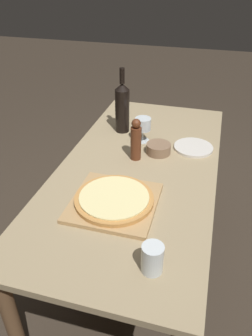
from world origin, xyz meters
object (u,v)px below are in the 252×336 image
object	(u,v)px
wine_glass	(143,125)
small_bowl	(158,148)
wine_bottle	(122,107)
pepper_mill	(136,140)
pizza	(114,198)

from	to	relation	value
wine_glass	small_bowl	world-z (taller)	wine_glass
wine_bottle	pepper_mill	world-z (taller)	wine_bottle
wine_bottle	wine_glass	xyz separation A→B (m)	(0.14, -0.09, -0.05)
pizza	small_bowl	distance (m)	0.48
wine_bottle	pepper_mill	distance (m)	0.33
pizza	pepper_mill	distance (m)	0.39
pizza	small_bowl	xyz separation A→B (m)	(0.10, 0.47, -0.00)
pizza	wine_glass	xyz separation A→B (m)	(-0.01, 0.57, 0.07)
wine_glass	small_bowl	xyz separation A→B (m)	(0.11, -0.11, -0.07)
wine_bottle	small_bowl	xyz separation A→B (m)	(0.25, -0.20, -0.12)
pizza	pepper_mill	size ratio (longest dim) A/B	1.51
pepper_mill	wine_glass	bearing A→B (deg)	92.66
pizza	pepper_mill	xyz separation A→B (m)	(-0.01, 0.38, 0.07)
wine_glass	pepper_mill	bearing A→B (deg)	-87.34
pepper_mill	wine_glass	xyz separation A→B (m)	(-0.01, 0.19, -0.01)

